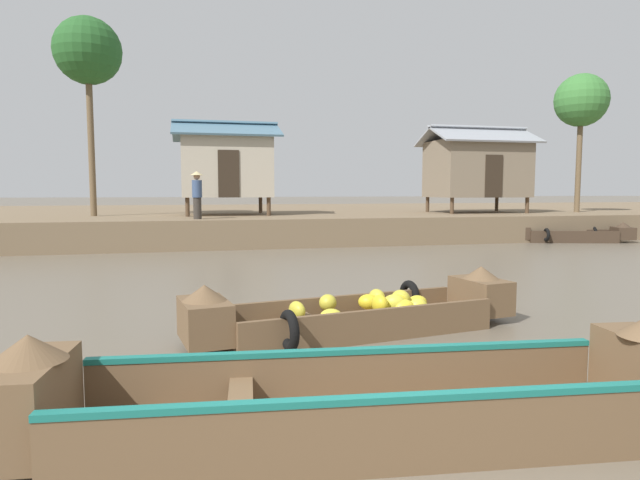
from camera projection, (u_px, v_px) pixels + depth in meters
The scene contains 10 objects.
ground_plane at pixel (245, 272), 13.44m from camera, with size 300.00×300.00×0.00m, color #665B4C.
riverbank_strip at pixel (216, 220), 27.92m from camera, with size 160.00×20.00×1.02m, color #756047.
banana_boat at pixel (361, 312), 7.72m from camera, with size 4.98×2.20×0.84m.
viewer_boat at pixel (363, 403), 4.41m from camera, with size 5.67×1.73×0.96m.
fishing_skiff_distant at pixel (571, 235), 21.19m from camera, with size 4.70×2.05×0.79m.
stilt_house_mid_left at pixel (226, 165), 22.04m from camera, with size 4.21×3.41×3.78m.
stilt_house_mid_right at pixel (477, 168), 24.27m from camera, with size 4.68×3.31×3.84m.
palm_tree_near at pixel (88, 53), 20.56m from camera, with size 2.51×2.51×7.53m.
palm_tree_mid at pixel (581, 102), 24.46m from camera, with size 2.35×2.35×6.22m.
vendor_person at pixel (197, 192), 18.84m from camera, with size 0.44×0.44×1.66m.
Camera 1 is at (-1.32, -3.37, 2.03)m, focal length 30.50 mm.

